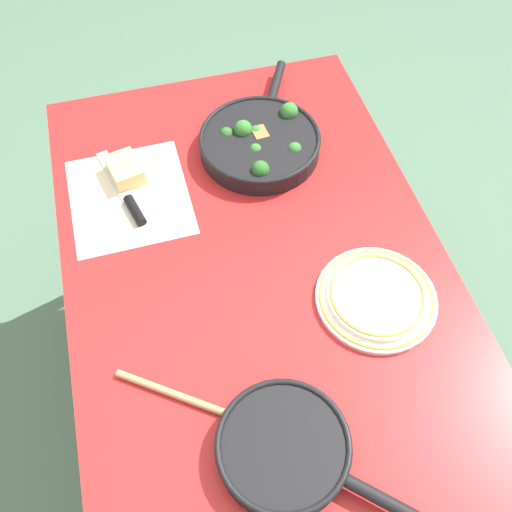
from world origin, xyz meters
name	(u,v)px	position (x,y,z in m)	size (l,w,h in m)	color
ground_plane	(256,389)	(0.00, 0.00, 0.00)	(14.00, 14.00, 0.00)	#51755B
dining_table_red	(256,282)	(0.00, 0.00, 0.68)	(1.28, 0.83, 0.77)	red
skillet_broccoli	(261,141)	(-0.32, 0.10, 0.80)	(0.43, 0.30, 0.07)	black
skillet_eggs	(285,448)	(0.41, -0.06, 0.79)	(0.31, 0.32, 0.05)	black
wooden_spoon	(225,413)	(0.32, -0.15, 0.78)	(0.23, 0.31, 0.02)	tan
parchment_sheet	(129,197)	(-0.26, -0.24, 0.77)	(0.31, 0.28, 0.00)	beige
grater_knife	(127,197)	(-0.25, -0.25, 0.78)	(0.26, 0.09, 0.02)	silver
cheese_block	(125,170)	(-0.32, -0.24, 0.79)	(0.11, 0.09, 0.04)	#EFD67A
dinner_plate_stack	(377,297)	(0.16, 0.22, 0.78)	(0.25, 0.25, 0.03)	white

